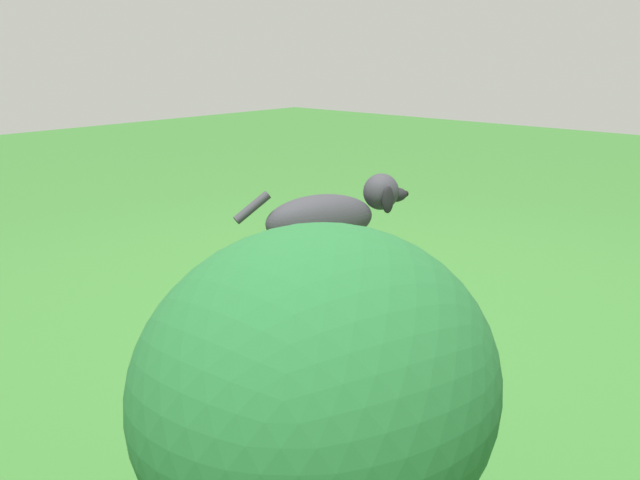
# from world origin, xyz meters

# --- Properties ---
(ground) EXTENTS (14.00, 14.00, 0.00)m
(ground) POSITION_xyz_m (0.00, 0.00, 0.00)
(ground) COLOR #2D6026
(dog) EXTENTS (0.75, 0.40, 0.55)m
(dog) POSITION_xyz_m (0.11, 0.17, 0.36)
(dog) COLOR #2D2D33
(dog) RESTS_ON ground
(tennis_ball_0) EXTENTS (0.07, 0.07, 0.07)m
(tennis_ball_0) POSITION_xyz_m (-0.16, 0.78, 0.03)
(tennis_ball_0) COLOR #CFDE3A
(tennis_ball_0) RESTS_ON ground
(tennis_ball_1) EXTENTS (0.07, 0.07, 0.07)m
(tennis_ball_1) POSITION_xyz_m (-0.08, -0.48, 0.03)
(tennis_ball_1) COLOR #C7D237
(tennis_ball_1) RESTS_ON ground
(tennis_ball_2) EXTENTS (0.07, 0.07, 0.07)m
(tennis_ball_2) POSITION_xyz_m (-0.03, -0.63, 0.03)
(tennis_ball_2) COLOR #CEDC33
(tennis_ball_2) RESTS_ON ground
(water_bowl) EXTENTS (0.22, 0.22, 0.06)m
(water_bowl) POSITION_xyz_m (0.61, 0.85, 0.03)
(water_bowl) COLOR blue
(water_bowl) RESTS_ON ground
(shrub_near) EXTENTS (0.68, 0.61, 0.80)m
(shrub_near) POSITION_xyz_m (-1.29, -1.03, 0.51)
(shrub_near) COLOR brown
(shrub_near) RESTS_ON ground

